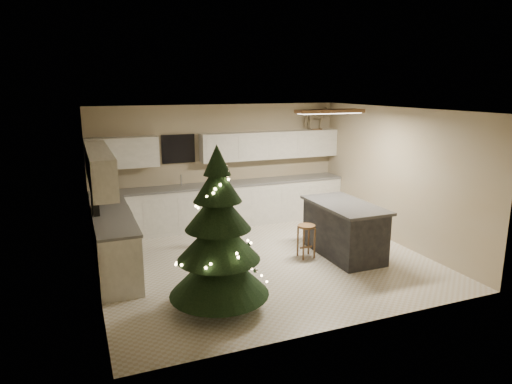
{
  "coord_description": "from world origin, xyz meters",
  "views": [
    {
      "loc": [
        -2.94,
        -6.93,
        2.98
      ],
      "look_at": [
        0.0,
        0.35,
        1.15
      ],
      "focal_mm": 32.0,
      "sensor_mm": 36.0,
      "label": 1
    }
  ],
  "objects_px": {
    "christmas_tree": "(219,243)",
    "toddler": "(222,225)",
    "bar_stool": "(306,233)",
    "island": "(344,229)",
    "rocking_horse": "(317,117)"
  },
  "relations": [
    {
      "from": "christmas_tree",
      "to": "toddler",
      "type": "bearing_deg",
      "value": 71.09
    },
    {
      "from": "christmas_tree",
      "to": "bar_stool",
      "type": "bearing_deg",
      "value": 31.79
    },
    {
      "from": "island",
      "to": "rocking_horse",
      "type": "distance_m",
      "value": 3.28
    },
    {
      "from": "bar_stool",
      "to": "toddler",
      "type": "distance_m",
      "value": 1.59
    },
    {
      "from": "bar_stool",
      "to": "island",
      "type": "bearing_deg",
      "value": -11.33
    },
    {
      "from": "bar_stool",
      "to": "toddler",
      "type": "relative_size",
      "value": 0.67
    },
    {
      "from": "island",
      "to": "rocking_horse",
      "type": "xyz_separation_m",
      "value": [
        0.86,
        2.61,
        1.8
      ]
    },
    {
      "from": "bar_stool",
      "to": "rocking_horse",
      "type": "height_order",
      "value": "rocking_horse"
    },
    {
      "from": "christmas_tree",
      "to": "toddler",
      "type": "xyz_separation_m",
      "value": [
        0.76,
        2.23,
        -0.48
      ]
    },
    {
      "from": "christmas_tree",
      "to": "toddler",
      "type": "relative_size",
      "value": 2.55
    },
    {
      "from": "bar_stool",
      "to": "christmas_tree",
      "type": "distance_m",
      "value": 2.4
    },
    {
      "from": "christmas_tree",
      "to": "island",
      "type": "bearing_deg",
      "value": 22.34
    },
    {
      "from": "rocking_horse",
      "to": "bar_stool",
      "type": "bearing_deg",
      "value": 138.17
    },
    {
      "from": "toddler",
      "to": "rocking_horse",
      "type": "bearing_deg",
      "value": 23.63
    },
    {
      "from": "island",
      "to": "bar_stool",
      "type": "bearing_deg",
      "value": 168.67
    }
  ]
}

